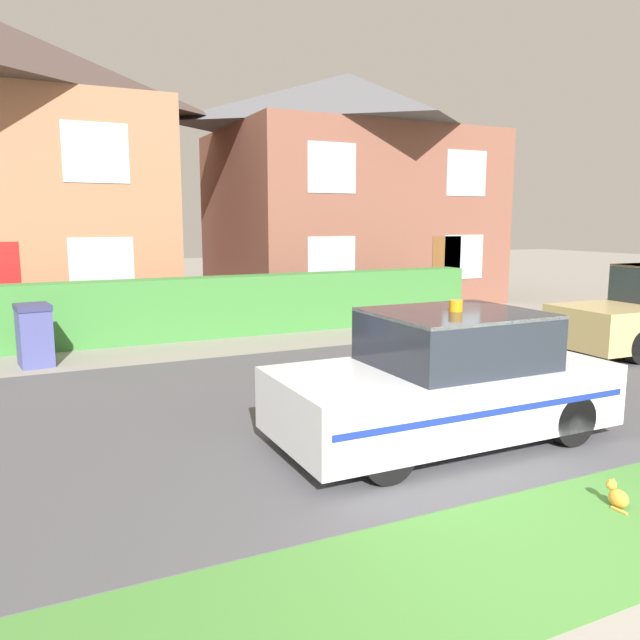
% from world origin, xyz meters
% --- Properties ---
extents(ground_plane, '(80.00, 80.00, 0.00)m').
position_xyz_m(ground_plane, '(0.00, 0.00, 0.00)').
color(ground_plane, gray).
extents(road_strip, '(28.00, 6.92, 0.01)m').
position_xyz_m(road_strip, '(0.00, 4.67, 0.01)').
color(road_strip, '#4C4C51').
rests_on(road_strip, ground).
extents(lawn_verge, '(28.00, 1.68, 0.01)m').
position_xyz_m(lawn_verge, '(0.00, 0.37, 0.00)').
color(lawn_verge, '#478438').
rests_on(lawn_verge, ground).
extents(garden_hedge, '(12.05, 0.65, 1.32)m').
position_xyz_m(garden_hedge, '(0.86, 10.31, 0.66)').
color(garden_hedge, '#3D7F38').
rests_on(garden_hedge, ground).
extents(police_car, '(3.93, 1.82, 1.63)m').
position_xyz_m(police_car, '(0.91, 2.72, 0.71)').
color(police_car, black).
rests_on(police_car, road_strip).
extents(cat, '(0.15, 0.28, 0.24)m').
position_xyz_m(cat, '(1.24, 0.61, 0.10)').
color(cat, orange).
rests_on(cat, ground).
extents(house_right, '(8.37, 6.72, 7.12)m').
position_xyz_m(house_right, '(6.26, 15.11, 3.63)').
color(house_right, brown).
rests_on(house_right, ground).
extents(wheelie_bin, '(0.64, 0.76, 1.10)m').
position_xyz_m(wheelie_bin, '(-3.30, 8.92, 0.55)').
color(wheelie_bin, '#474C8C').
rests_on(wheelie_bin, ground).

